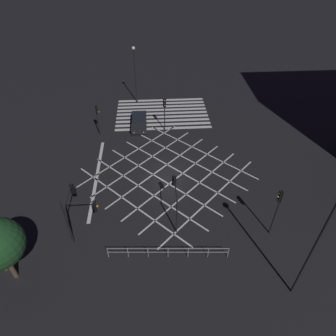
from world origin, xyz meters
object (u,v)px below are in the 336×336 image
at_px(traffic_light_nw_main, 278,205).
at_px(traffic_light_se_main, 97,114).
at_px(traffic_light_median_north, 175,193).
at_px(waiting_car, 139,121).
at_px(street_lamp_west, 323,231).
at_px(traffic_light_ne_main, 82,212).
at_px(street_lamp_east, 135,68).
at_px(traffic_light_median_south, 165,108).
at_px(traffic_light_ne_cross, 71,202).

height_order(traffic_light_nw_main, traffic_light_se_main, traffic_light_nw_main).
xyz_separation_m(traffic_light_median_north, waiting_car, (3.11, -14.47, -2.08)).
bearing_deg(traffic_light_nw_main, street_lamp_west, 89.95).
xyz_separation_m(traffic_light_nw_main, traffic_light_se_main, (14.79, -15.00, -0.57)).
bearing_deg(traffic_light_nw_main, traffic_light_median_north, -16.83).
xyz_separation_m(traffic_light_nw_main, traffic_light_ne_main, (14.12, -0.29, -0.12)).
relative_size(traffic_light_nw_main, street_lamp_east, 0.62).
relative_size(traffic_light_median_north, traffic_light_nw_main, 0.79).
xyz_separation_m(traffic_light_median_north, traffic_light_median_south, (0.09, -13.30, 0.21)).
relative_size(traffic_light_median_south, traffic_light_nw_main, 0.88).
distance_m(traffic_light_nw_main, street_lamp_west, 5.77).
bearing_deg(traffic_light_ne_cross, traffic_light_se_main, -2.02).
xyz_separation_m(traffic_light_ne_main, street_lamp_west, (-14.11, 5.15, 3.22)).
xyz_separation_m(traffic_light_nw_main, waiting_car, (10.39, -16.67, -2.66)).
distance_m(traffic_light_se_main, street_lamp_east, 8.90).
height_order(traffic_light_ne_cross, traffic_light_median_south, traffic_light_median_south).
bearing_deg(traffic_light_median_south, street_lamp_west, 19.91).
bearing_deg(waiting_car, traffic_light_se_main, -69.19).
distance_m(traffic_light_median_north, traffic_light_nw_main, 7.63).
xyz_separation_m(traffic_light_se_main, street_lamp_east, (-4.07, -7.64, 2.07)).
relative_size(traffic_light_nw_main, waiting_car, 1.05).
xyz_separation_m(traffic_light_median_north, traffic_light_ne_cross, (7.98, 0.49, 0.03)).
relative_size(traffic_light_se_main, street_lamp_west, 0.41).
xyz_separation_m(traffic_light_median_south, traffic_light_ne_main, (6.74, 15.21, 0.25)).
distance_m(traffic_light_median_north, street_lamp_east, 20.83).
relative_size(traffic_light_nw_main, street_lamp_west, 0.50).
xyz_separation_m(street_lamp_east, street_lamp_west, (-10.72, 27.50, 1.61)).
distance_m(traffic_light_median_south, street_lamp_east, 8.10).
distance_m(traffic_light_ne_cross, traffic_light_se_main, 13.30).
bearing_deg(traffic_light_median_north, traffic_light_ne_cross, 93.54).
relative_size(traffic_light_se_main, waiting_car, 0.86).
xyz_separation_m(traffic_light_median_north, traffic_light_ne_main, (6.83, 1.91, 0.47)).
xyz_separation_m(traffic_light_median_south, traffic_light_nw_main, (-7.38, 15.50, 0.37)).
height_order(traffic_light_se_main, street_lamp_west, street_lamp_west).
bearing_deg(waiting_car, street_lamp_west, 25.75).
relative_size(traffic_light_ne_cross, street_lamp_east, 0.49).
bearing_deg(traffic_light_ne_cross, waiting_car, -18.03).
bearing_deg(street_lamp_west, traffic_light_se_main, -53.32).
bearing_deg(traffic_light_se_main, traffic_light_median_south, 3.90).
bearing_deg(traffic_light_nw_main, waiting_car, -58.06).
relative_size(traffic_light_ne_cross, traffic_light_ne_main, 0.85).
relative_size(traffic_light_median_north, traffic_light_median_south, 0.89).
xyz_separation_m(traffic_light_median_north, street_lamp_east, (3.44, -20.44, 2.08)).
xyz_separation_m(traffic_light_ne_main, waiting_car, (-3.73, -16.38, -2.55)).
xyz_separation_m(traffic_light_ne_cross, street_lamp_west, (-15.26, 6.57, 3.66)).
bearing_deg(waiting_car, traffic_light_nw_main, 31.94).
height_order(traffic_light_ne_main, street_lamp_west, street_lamp_west).
bearing_deg(waiting_car, traffic_light_ne_main, -12.82).
bearing_deg(traffic_light_median_south, street_lamp_east, -154.90).
bearing_deg(street_lamp_east, traffic_light_median_south, 115.10).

